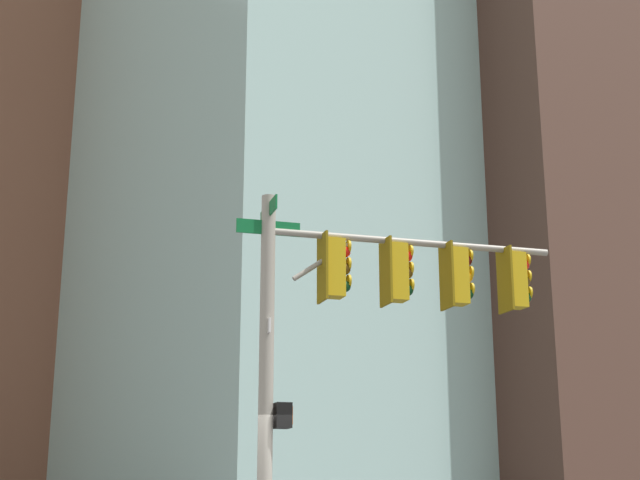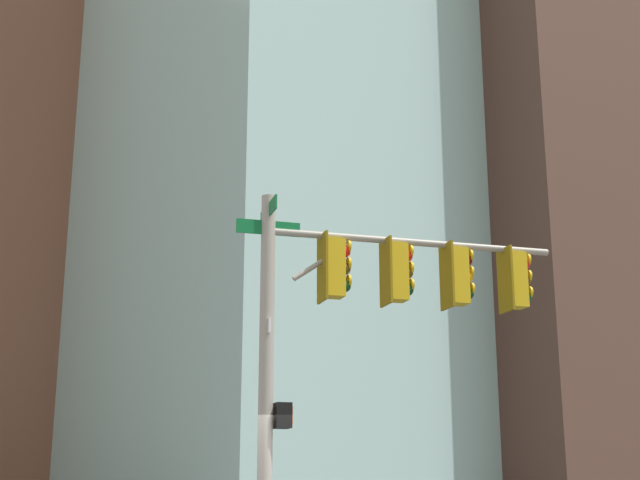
{
  "view_description": "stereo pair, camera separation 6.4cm",
  "coord_description": "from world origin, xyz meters",
  "views": [
    {
      "loc": [
        8.37,
        11.49,
        1.45
      ],
      "look_at": [
        -1.13,
        -0.11,
        5.44
      ],
      "focal_mm": 51.54,
      "sensor_mm": 36.0,
      "label": 1
    },
    {
      "loc": [
        8.32,
        11.53,
        1.45
      ],
      "look_at": [
        -1.13,
        -0.11,
        5.44
      ],
      "focal_mm": 51.54,
      "sensor_mm": 36.0,
      "label": 2
    }
  ],
  "objects": [
    {
      "name": "building_brick_farside",
      "position": [
        -36.9,
        -25.02,
        21.86
      ],
      "size": [
        18.47,
        17.87,
        43.72
      ],
      "primitive_type": "cube",
      "color": "brown",
      "rests_on": "ground_plane"
    },
    {
      "name": "building_brick_nearside",
      "position": [
        -37.67,
        -23.78,
        17.73
      ],
      "size": [
        22.0,
        19.22,
        35.47
      ],
      "primitive_type": "cube",
      "color": "#4C3328",
      "rests_on": "ground_plane"
    },
    {
      "name": "signal_pole_assembly",
      "position": [
        -2.0,
        0.25,
        4.37
      ],
      "size": [
        5.34,
        2.59,
        6.13
      ],
      "rotation": [
        0.0,
        0.0,
        2.74
      ],
      "color": "#9E998C",
      "rests_on": "ground_plane"
    }
  ]
}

